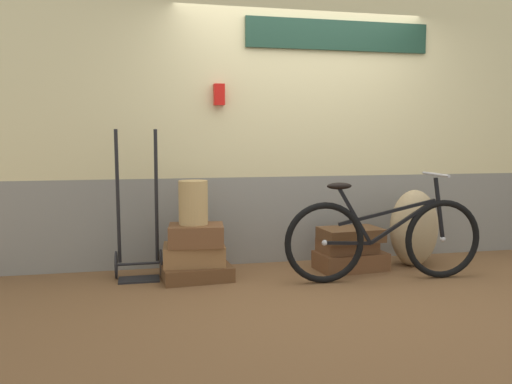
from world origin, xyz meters
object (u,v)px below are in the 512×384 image
wicker_basket (193,203)px  luggage_trolley (138,241)px  suitcase_3 (350,261)px  suitcase_5 (351,234)px  suitcase_0 (197,272)px  suitcase_1 (194,254)px  bicycle (384,239)px  burlap_sack (414,228)px  suitcase_2 (196,235)px  suitcase_4 (347,246)px

wicker_basket → luggage_trolley: 0.61m
suitcase_3 → suitcase_5: (-0.02, -0.03, 0.26)m
suitcase_0 → suitcase_1: (-0.02, 0.04, 0.15)m
luggage_trolley → wicker_basket: bearing=-14.8°
suitcase_1 → suitcase_3: suitcase_1 is taller
suitcase_5 → suitcase_1: bearing=173.7°
suitcase_5 → bicycle: size_ratio=0.31×
suitcase_0 → burlap_sack: 2.16m
burlap_sack → wicker_basket: bearing=-179.7°
suitcase_2 → burlap_sack: burlap_sack is taller
suitcase_0 → suitcase_4: bearing=-2.2°
suitcase_4 → suitcase_0: bearing=176.6°
suitcase_4 → burlap_sack: burlap_sack is taller
suitcase_0 → bicycle: 1.68m
suitcase_3 → burlap_sack: size_ratio=0.86×
burlap_sack → suitcase_5: bearing=-176.5°
bicycle → suitcase_5: bearing=111.0°
suitcase_1 → suitcase_2: (0.02, -0.04, 0.18)m
suitcase_0 → suitcase_4: (1.45, 0.06, 0.16)m
suitcase_1 → suitcase_4: size_ratio=1.04×
suitcase_2 → suitcase_1: bearing=118.3°
wicker_basket → bicycle: (1.63, -0.42, -0.31)m
suitcase_1 → burlap_sack: bearing=4.0°
suitcase_5 → burlap_sack: bearing=-1.0°
suitcase_0 → suitcase_4: suitcase_4 is taller
suitcase_2 → luggage_trolley: size_ratio=0.36×
suitcase_2 → suitcase_4: suitcase_2 is taller
suitcase_2 → suitcase_5: size_ratio=0.85×
suitcase_2 → bicycle: bearing=-7.3°
suitcase_0 → luggage_trolley: bearing=158.4°
suitcase_0 → luggage_trolley: (-0.50, 0.15, 0.27)m
bicycle → suitcase_3: bearing=107.5°
suitcase_2 → suitcase_4: (1.45, 0.06, -0.17)m
luggage_trolley → suitcase_2: bearing=-17.0°
suitcase_3 → bicycle: bicycle is taller
luggage_trolley → burlap_sack: size_ratio=1.77×
suitcase_2 → suitcase_4: bearing=8.7°
bicycle → burlap_sack: bearing=39.4°
suitcase_4 → bicycle: 0.50m
suitcase_4 → bicycle: size_ratio=0.29×
suitcase_5 → bicycle: (0.15, -0.39, 0.03)m
suitcase_1 → bicycle: bicycle is taller
suitcase_0 → suitcase_4: size_ratio=1.16×
suitcase_4 → wicker_basket: (-1.47, -0.03, 0.46)m
burlap_sack → suitcase_4: bearing=178.6°
suitcase_2 → suitcase_3: bearing=7.6°
wicker_basket → burlap_sack: size_ratio=0.52×
suitcase_5 → wicker_basket: 1.52m
suitcase_5 → luggage_trolley: (-1.96, 0.16, -0.01)m
suitcase_1 → suitcase_4: suitcase_1 is taller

